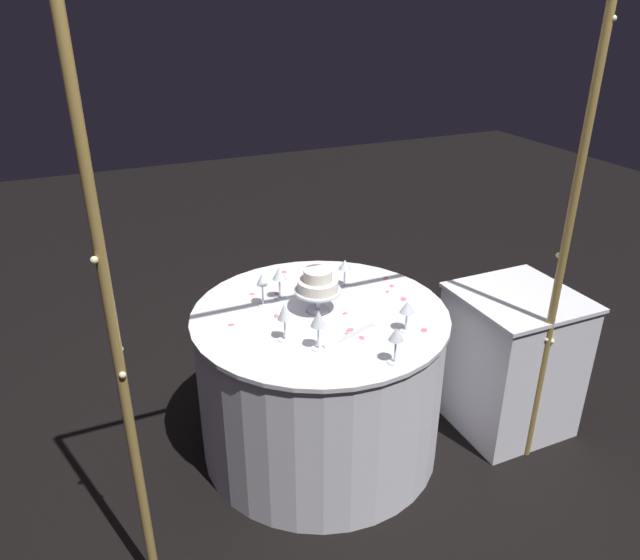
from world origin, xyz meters
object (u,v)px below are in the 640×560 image
object	(u,v)px
tiered_cake	(317,284)
wine_glass_3	(345,266)
cake_knife	(346,337)
wine_glass_1	(318,320)
decorative_arch	(377,220)
wine_glass_0	(279,275)
side_table	(510,360)
wine_glass_5	(262,282)
wine_glass_6	(284,314)
wine_glass_4	(407,309)
main_table	(320,381)
wine_glass_2	(396,336)

from	to	relation	value
tiered_cake	wine_glass_3	xyz separation A→B (m)	(-0.23, -0.18, -0.03)
cake_knife	wine_glass_1	bearing A→B (deg)	12.12
decorative_arch	wine_glass_0	world-z (taller)	decorative_arch
side_table	tiered_cake	bearing A→B (deg)	-14.22
wine_glass_5	wine_glass_6	bearing A→B (deg)	86.83
tiered_cake	wine_glass_1	size ratio (longest dim) A/B	1.21
wine_glass_3	wine_glass_4	bearing A→B (deg)	95.96
tiered_cake	wine_glass_4	bearing A→B (deg)	131.03
side_table	wine_glass_1	distance (m)	1.24
tiered_cake	wine_glass_3	size ratio (longest dim) A/B	1.51
main_table	side_table	world-z (taller)	main_table
tiered_cake	cake_knife	distance (m)	0.31
main_table	wine_glass_6	bearing A→B (deg)	34.18
wine_glass_1	wine_glass_3	bearing A→B (deg)	-126.38
decorative_arch	wine_glass_6	xyz separation A→B (m)	(0.24, -0.34, -0.49)
main_table	cake_knife	size ratio (longest dim) A/B	4.18
wine_glass_4	wine_glass_2	bearing A→B (deg)	49.05
decorative_arch	wine_glass_5	world-z (taller)	decorative_arch
main_table	wine_glass_2	xyz separation A→B (m)	(-0.11, 0.50, 0.51)
main_table	wine_glass_2	bearing A→B (deg)	101.86
wine_glass_5	side_table	bearing A→B (deg)	161.22
side_table	wine_glass_2	bearing A→B (deg)	17.31
main_table	tiered_cake	world-z (taller)	tiered_cake
side_table	cake_knife	size ratio (longest dim) A/B	2.65
decorative_arch	main_table	world-z (taller)	decorative_arch
decorative_arch	wine_glass_3	world-z (taller)	decorative_arch
wine_glass_0	wine_glass_1	world-z (taller)	wine_glass_1
decorative_arch	wine_glass_1	distance (m)	0.55
tiered_cake	decorative_arch	bearing A→B (deg)	90.51
wine_glass_5	wine_glass_6	distance (m)	0.34
wine_glass_3	wine_glass_6	xyz separation A→B (m)	(0.46, 0.37, 0.02)
wine_glass_5	wine_glass_6	world-z (taller)	wine_glass_6
main_table	wine_glass_3	bearing A→B (deg)	-137.79
wine_glass_1	wine_glass_6	xyz separation A→B (m)	(0.10, -0.12, -0.01)
main_table	wine_glass_0	distance (m)	0.57
wine_glass_6	cake_knife	distance (m)	0.29
side_table	tiered_cake	world-z (taller)	tiered_cake
decorative_arch	wine_glass_6	size ratio (longest dim) A/B	12.46
tiered_cake	wine_glass_0	size ratio (longest dim) A/B	1.32
tiered_cake	wine_glass_0	world-z (taller)	tiered_cake
wine_glass_0	wine_glass_1	distance (m)	0.49
decorative_arch	wine_glass_0	size ratio (longest dim) A/B	12.95
wine_glass_6	side_table	bearing A→B (deg)	176.84
wine_glass_3	wine_glass_6	bearing A→B (deg)	38.35
wine_glass_3	main_table	bearing A→B (deg)	42.21
wine_glass_3	wine_glass_5	world-z (taller)	wine_glass_5
tiered_cake	wine_glass_5	bearing A→B (deg)	-36.68
wine_glass_6	wine_glass_2	bearing A→B (deg)	134.79
main_table	wine_glass_5	distance (m)	0.58
tiered_cake	cake_knife	size ratio (longest dim) A/B	0.76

